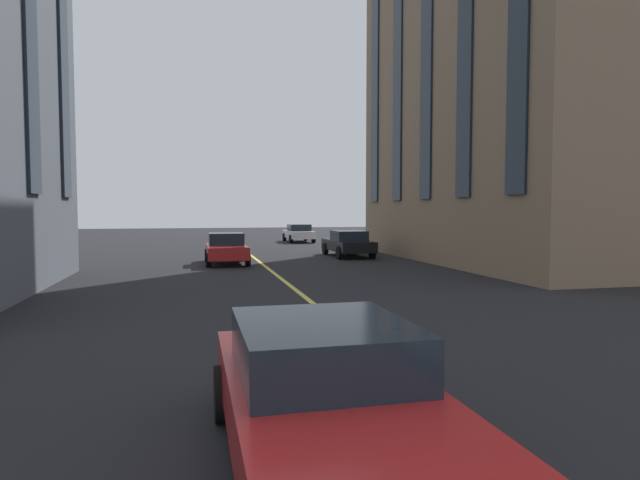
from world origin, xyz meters
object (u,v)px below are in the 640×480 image
(car_red_trailing, at_px, (327,396))
(car_black_mid, at_px, (348,243))
(car_red_parked_a, at_px, (226,248))
(car_white_oncoming, at_px, (299,233))

(car_red_trailing, bearing_deg, car_black_mid, -17.06)
(car_red_parked_a, relative_size, car_black_mid, 0.89)
(car_red_trailing, height_order, car_red_parked_a, car_red_parked_a)
(car_white_oncoming, height_order, car_red_parked_a, car_red_parked_a)
(car_red_parked_a, xyz_separation_m, car_black_mid, (2.25, -6.47, 0.00))
(car_red_parked_a, bearing_deg, car_black_mid, -70.83)
(car_red_parked_a, height_order, car_black_mid, car_red_parked_a)
(car_red_trailing, xyz_separation_m, car_red_parked_a, (19.65, -0.25, -0.00))
(car_red_trailing, relative_size, car_red_parked_a, 1.13)
(car_white_oncoming, relative_size, car_red_parked_a, 1.13)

